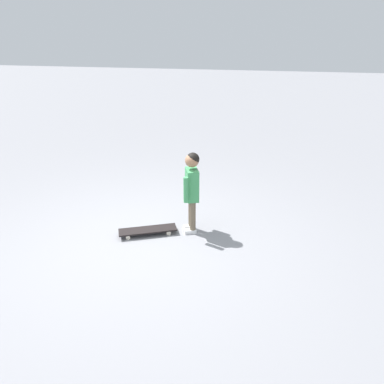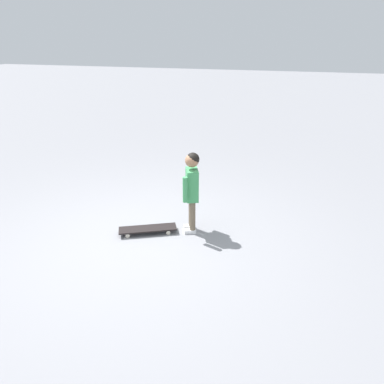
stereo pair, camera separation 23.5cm
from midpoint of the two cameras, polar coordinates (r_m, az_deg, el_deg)
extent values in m
plane|color=gray|center=(4.56, -6.62, -7.88)|extent=(50.00, 50.00, 0.00)
cylinder|color=brown|center=(4.63, 1.53, -3.81)|extent=(0.08, 0.08, 0.42)
cube|color=white|center=(4.73, 1.14, -6.15)|extent=(0.17, 0.13, 0.05)
cylinder|color=brown|center=(4.73, 1.35, -3.21)|extent=(0.08, 0.08, 0.42)
cube|color=white|center=(4.83, 0.97, -5.51)|extent=(0.17, 0.13, 0.05)
cube|color=#3F9959|center=(4.51, 1.49, 1.15)|extent=(0.22, 0.28, 0.40)
cylinder|color=#3F9959|center=(4.36, 0.47, 0.34)|extent=(0.06, 0.06, 0.32)
cylinder|color=#3F9959|center=(4.66, 1.97, 1.89)|extent=(0.06, 0.06, 0.32)
sphere|color=#9E7051|center=(4.40, 1.54, 4.95)|extent=(0.17, 0.17, 0.17)
sphere|color=black|center=(4.40, 1.67, 5.14)|extent=(0.16, 0.16, 0.16)
cube|color=black|center=(4.73, -5.52, -5.73)|extent=(0.74, 0.50, 0.02)
cube|color=#B7B7BC|center=(4.73, -8.64, -6.09)|extent=(0.08, 0.11, 0.02)
cube|color=#B7B7BC|center=(4.75, -2.41, -5.66)|extent=(0.08, 0.11, 0.02)
cylinder|color=beige|center=(4.68, -8.60, -6.78)|extent=(0.06, 0.05, 0.06)
cylinder|color=beige|center=(4.81, -8.65, -5.89)|extent=(0.06, 0.05, 0.06)
cylinder|color=beige|center=(4.70, -2.29, -6.34)|extent=(0.06, 0.05, 0.06)
cylinder|color=beige|center=(4.83, -2.52, -5.47)|extent=(0.06, 0.05, 0.06)
camera|label=1|loc=(0.12, -88.52, 0.64)|focal=34.09mm
camera|label=2|loc=(0.12, 91.48, -0.64)|focal=34.09mm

